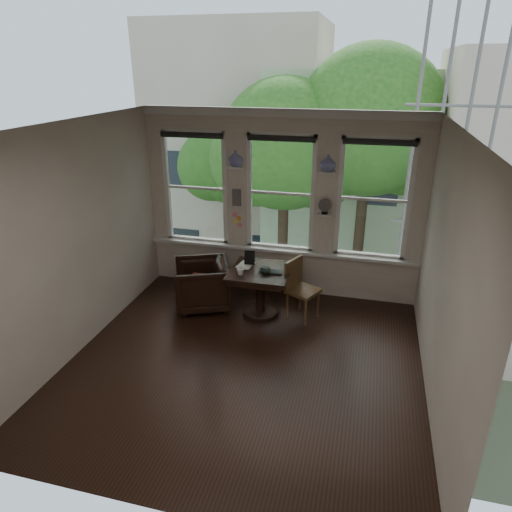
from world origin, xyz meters
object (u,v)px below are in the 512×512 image
(table, at_px, (260,292))
(laptop, at_px, (270,273))
(side_chair_right, at_px, (303,290))
(mug, at_px, (240,272))
(armchair_left, at_px, (202,285))

(table, height_order, laptop, laptop)
(side_chair_right, distance_m, laptop, 0.60)
(table, distance_m, side_chair_right, 0.66)
(table, height_order, mug, mug)
(table, relative_size, side_chair_right, 0.98)
(armchair_left, height_order, mug, mug)
(table, relative_size, mug, 8.37)
(mug, bearing_deg, armchair_left, 161.38)
(side_chair_right, xyz_separation_m, mug, (-0.90, -0.29, 0.34))
(side_chair_right, bearing_deg, laptop, 133.08)
(mug, bearing_deg, table, 44.32)
(laptop, bearing_deg, armchair_left, 179.23)
(table, bearing_deg, laptop, -31.68)
(side_chair_right, bearing_deg, armchair_left, 117.42)
(table, distance_m, mug, 0.54)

